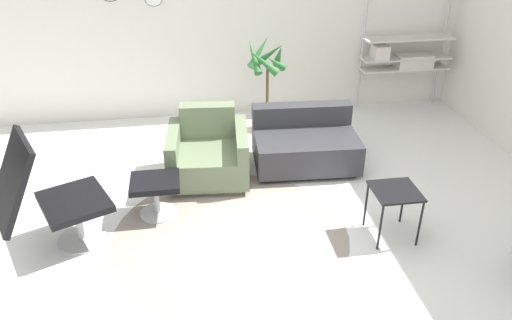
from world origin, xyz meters
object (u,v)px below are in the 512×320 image
side_table (395,196)px  ottoman (156,189)px  lounge_chair (25,181)px  couch_low (305,145)px  potted_plant (266,82)px  shelf_unit (405,56)px  armchair_red (208,155)px

side_table → ottoman: bearing=162.6°
lounge_chair → couch_low: lounge_chair is taller
potted_plant → shelf_unit: size_ratio=0.62×
side_table → shelf_unit: (1.27, 2.85, 0.35)m
lounge_chair → potted_plant: (2.37, 2.24, -0.09)m
couch_low → shelf_unit: bearing=-137.9°
couch_low → shelf_unit: size_ratio=0.61×
ottoman → couch_low: (1.66, 0.77, -0.05)m
couch_low → side_table: size_ratio=2.44×
lounge_chair → armchair_red: lounge_chair is taller
ottoman → couch_low: bearing=24.9°
armchair_red → couch_low: size_ratio=0.77×
armchair_red → side_table: 2.06m
armchair_red → side_table: armchair_red is taller
lounge_chair → shelf_unit: bearing=96.4°
lounge_chair → side_table: (3.12, -0.21, -0.31)m
ottoman → shelf_unit: shelf_unit is taller
ottoman → shelf_unit: bearing=32.8°
couch_low → shelf_unit: (1.74, 1.42, 0.53)m
couch_low → side_table: bearing=111.0°
potted_plant → lounge_chair: bearing=-136.7°
couch_low → potted_plant: size_ratio=0.98×
couch_low → potted_plant: (-0.27, 1.01, 0.41)m
couch_low → side_table: 1.52m
lounge_chair → side_table: lounge_chair is taller
side_table → shelf_unit: size_ratio=0.25×
shelf_unit → side_table: bearing=-114.0°
ottoman → potted_plant: 2.28m
shelf_unit → potted_plant: bearing=-168.6°
lounge_chair → shelf_unit: (4.39, 2.64, 0.03)m
potted_plant → side_table: bearing=-73.1°
ottoman → couch_low: 1.83m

